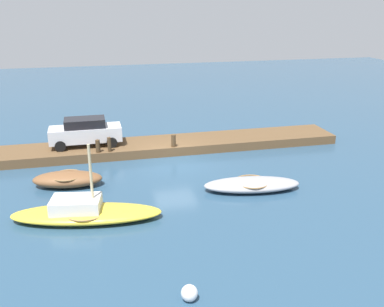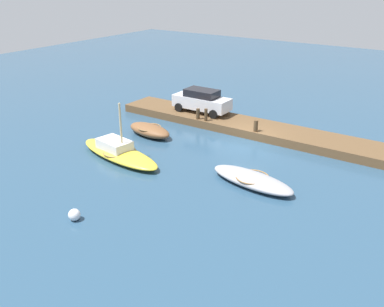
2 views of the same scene
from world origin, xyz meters
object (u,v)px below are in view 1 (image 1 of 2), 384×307
(mooring_post_west, at_px, (173,141))
(mooring_post_mid_east, at_px, (98,146))
(motorboat_grey, at_px, (252,184))
(marker_buoy, at_px, (189,293))
(mooring_post_mid_west, at_px, (109,144))
(rowboat_brown, at_px, (68,179))
(sailboat_yellow, at_px, (85,212))
(parked_car, at_px, (85,132))

(mooring_post_west, xyz_separation_m, mooring_post_mid_east, (4.55, 0.00, -0.01))
(motorboat_grey, bearing_deg, marker_buoy, 64.84)
(motorboat_grey, relative_size, mooring_post_west, 6.52)
(mooring_post_mid_east, bearing_deg, motorboat_grey, 140.79)
(motorboat_grey, height_order, mooring_post_mid_west, mooring_post_mid_west)
(rowboat_brown, bearing_deg, marker_buoy, 119.94)
(mooring_post_mid_west, height_order, marker_buoy, mooring_post_mid_west)
(motorboat_grey, bearing_deg, sailboat_yellow, 17.14)
(sailboat_yellow, bearing_deg, mooring_post_mid_east, -86.68)
(rowboat_brown, height_order, marker_buoy, rowboat_brown)
(sailboat_yellow, height_order, mooring_post_mid_east, sailboat_yellow)
(mooring_post_mid_east, xyz_separation_m, marker_buoy, (-2.40, 13.63, -0.67))
(sailboat_yellow, distance_m, parked_car, 8.90)
(mooring_post_west, bearing_deg, motorboat_grey, 115.25)
(mooring_post_mid_east, distance_m, parked_car, 1.72)
(motorboat_grey, relative_size, parked_car, 1.16)
(mooring_post_west, bearing_deg, mooring_post_mid_east, 0.00)
(mooring_post_mid_west, bearing_deg, rowboat_brown, 55.46)
(mooring_post_mid_west, bearing_deg, sailboat_yellow, 78.56)
(rowboat_brown, xyz_separation_m, mooring_post_mid_east, (-1.67, -3.40, 0.55))
(mooring_post_west, relative_size, marker_buoy, 1.42)
(motorboat_grey, xyz_separation_m, parked_car, (8.06, -7.53, 1.15))
(sailboat_yellow, height_order, mooring_post_west, sailboat_yellow)
(rowboat_brown, distance_m, marker_buoy, 11.02)
(mooring_post_mid_west, bearing_deg, mooring_post_mid_east, 0.00)
(motorboat_grey, height_order, mooring_post_mid_east, mooring_post_mid_east)
(sailboat_yellow, relative_size, mooring_post_mid_west, 7.74)
(sailboat_yellow, distance_m, mooring_post_west, 9.10)
(mooring_post_west, height_order, mooring_post_mid_west, mooring_post_mid_west)
(mooring_post_west, bearing_deg, mooring_post_mid_west, 0.00)
(sailboat_yellow, height_order, mooring_post_mid_west, sailboat_yellow)
(marker_buoy, bearing_deg, mooring_post_mid_west, -82.76)
(mooring_post_mid_west, distance_m, mooring_post_mid_east, 0.67)
(sailboat_yellow, height_order, parked_car, sailboat_yellow)
(motorboat_grey, xyz_separation_m, mooring_post_west, (2.84, -6.03, 0.65))
(mooring_post_mid_east, height_order, marker_buoy, mooring_post_mid_east)
(motorboat_grey, bearing_deg, rowboat_brown, -8.10)
(sailboat_yellow, bearing_deg, rowboat_brown, -68.11)
(mooring_post_west, xyz_separation_m, mooring_post_mid_west, (3.88, 0.00, 0.05))
(mooring_post_west, distance_m, mooring_post_mid_east, 4.55)
(motorboat_grey, distance_m, marker_buoy, 9.10)
(mooring_post_west, distance_m, mooring_post_mid_west, 3.88)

